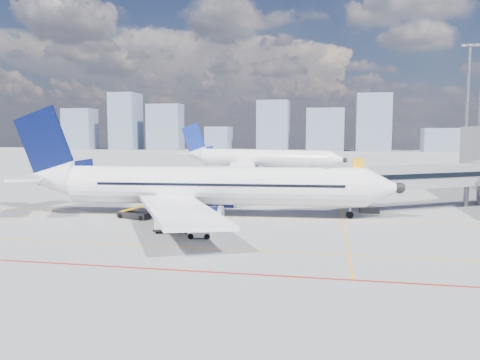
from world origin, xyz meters
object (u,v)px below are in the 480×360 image
at_px(second_aircraft, 257,158).
at_px(belt_loader, 135,214).
at_px(main_aircraft, 199,186).
at_px(baggage_tug, 199,231).
at_px(ramp_worker, 213,224).
at_px(cargo_dolly, 172,222).

bearing_deg(second_aircraft, belt_loader, -80.78).
distance_m(main_aircraft, baggage_tug, 11.28).
height_order(second_aircraft, baggage_tug, second_aircraft).
bearing_deg(belt_loader, ramp_worker, -13.96).
height_order(baggage_tug, belt_loader, belt_loader).
bearing_deg(cargo_dolly, second_aircraft, 81.50).
bearing_deg(cargo_dolly, ramp_worker, -9.84).
relative_size(second_aircraft, baggage_tug, 19.30).
relative_size(baggage_tug, ramp_worker, 1.11).
relative_size(main_aircraft, second_aircraft, 1.09).
height_order(belt_loader, ramp_worker, belt_loader).
height_order(second_aircraft, belt_loader, second_aircraft).
relative_size(cargo_dolly, belt_loader, 0.68).
bearing_deg(ramp_worker, belt_loader, 90.14).
distance_m(main_aircraft, belt_loader, 7.36).
xyz_separation_m(baggage_tug, cargo_dolly, (-2.93, 1.70, 0.36)).
bearing_deg(ramp_worker, main_aircraft, 53.46).
bearing_deg(belt_loader, cargo_dolly, -27.22).
bearing_deg(baggage_tug, main_aircraft, 99.88).
distance_m(second_aircraft, belt_loader, 58.18).
distance_m(second_aircraft, baggage_tug, 65.68).
xyz_separation_m(cargo_dolly, ramp_worker, (3.79, 0.02, -0.09)).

